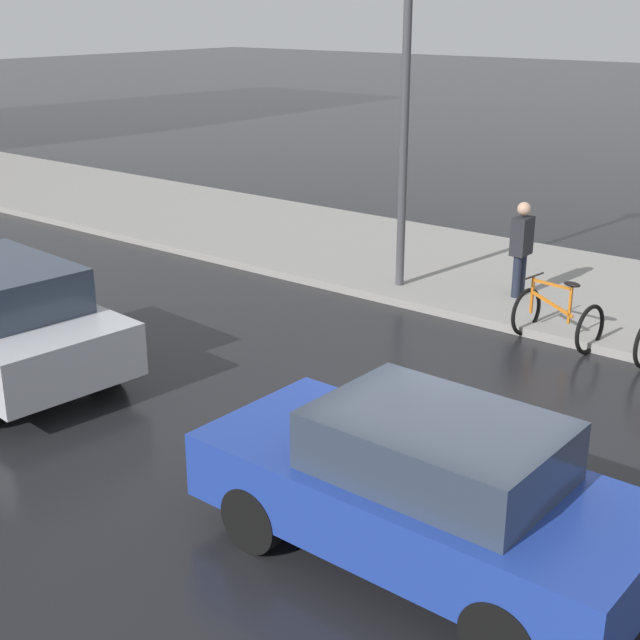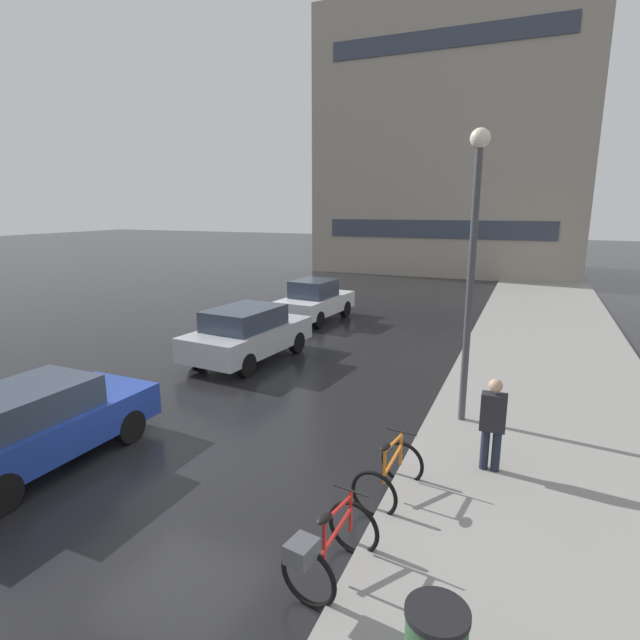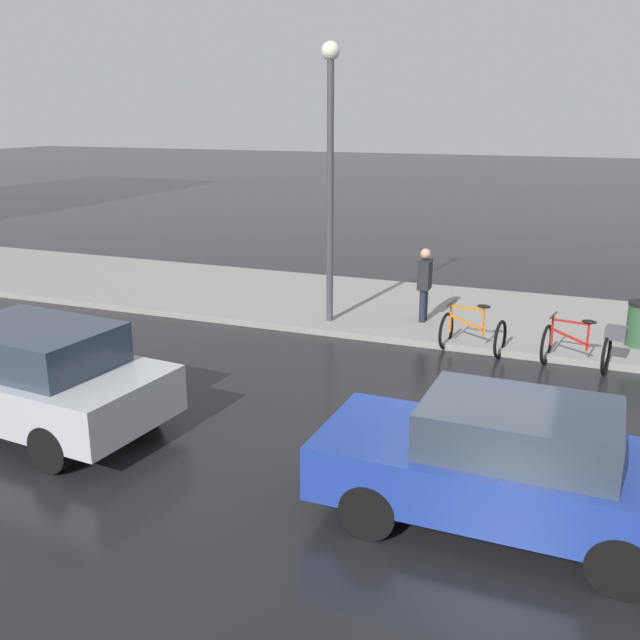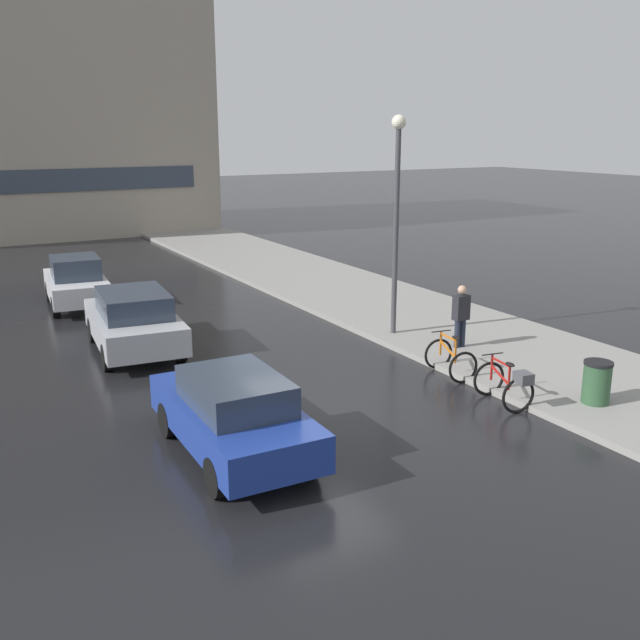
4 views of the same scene
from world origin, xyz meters
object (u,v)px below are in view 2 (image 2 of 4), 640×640
bicycle_second (389,475)px  streetlamp (473,248)px  pedestrian (493,423)px  car_silver (248,333)px  car_blue (36,424)px  car_white (315,301)px  bicycle_nearest (326,548)px

bicycle_second → streetlamp: (0.66, 3.17, 3.23)m
pedestrian → streetlamp: (-0.70, 1.89, 2.67)m
car_silver → pedestrian: bearing=-29.8°
bicycle_second → car_silver: (-5.73, 5.35, 0.40)m
car_blue → car_white: car_white is taller
car_white → streetlamp: streetlamp is taller
bicycle_second → car_silver: bearing=136.9°
pedestrian → bicycle_nearest: bearing=-115.3°
car_white → streetlamp: 10.62m
car_white → streetlamp: (6.68, -7.74, 2.85)m
streetlamp → car_blue: bearing=-145.2°
bicycle_nearest → car_silver: 9.22m
bicycle_nearest → streetlamp: streetlamp is taller
car_blue → car_silver: size_ratio=0.95×
car_white → streetlamp: bearing=-49.2°
bicycle_nearest → car_silver: (-5.52, 7.37, 0.32)m
bicycle_nearest → bicycle_second: size_ratio=1.17×
bicycle_second → pedestrian: bearing=43.5°
car_silver → bicycle_second: bearing=-43.1°
car_silver → streetlamp: (6.38, -2.18, 2.83)m
streetlamp → pedestrian: bearing=-69.6°
streetlamp → car_silver: bearing=161.2°
bicycle_nearest → streetlamp: (0.86, 5.19, 3.15)m
car_white → bicycle_second: bearing=-61.1°
car_blue → pedestrian: 7.69m
car_white → pedestrian: (7.38, -9.63, 0.18)m
bicycle_nearest → pedestrian: (1.56, 3.31, 0.48)m
bicycle_second → car_white: size_ratio=0.31×
pedestrian → car_silver: bearing=150.2°
streetlamp → car_white: bearing=130.8°
bicycle_nearest → car_blue: bearing=173.4°
car_blue → car_white: (-0.17, 12.28, 0.03)m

